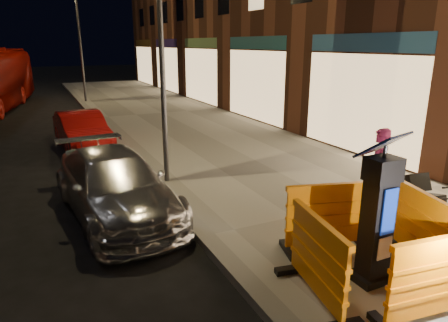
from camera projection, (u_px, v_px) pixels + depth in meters
name	position (u px, v px, depth m)	size (l,w,h in m)	color
ground_plane	(207.00, 243.00, 6.82)	(120.00, 120.00, 0.00)	black
sidewalk	(344.00, 209.00, 8.03)	(6.00, 60.00, 0.15)	gray
kerb	(207.00, 239.00, 6.80)	(0.30, 60.00, 0.15)	slate
parking_kiosk	(378.00, 214.00, 5.23)	(0.62, 0.62, 1.96)	black
barrier_front	(437.00, 280.00, 4.53)	(1.40, 0.58, 1.09)	orange
barrier_back	(328.00, 217.00, 6.18)	(1.40, 0.58, 1.09)	orange
barrier_kerbside	(317.00, 260.00, 4.96)	(1.40, 0.58, 1.09)	orange
barrier_bldgside	(424.00, 230.00, 5.74)	(1.40, 0.58, 1.09)	orange
car_silver	(117.00, 214.00, 7.97)	(1.74, 4.28, 1.24)	#B8B8BD
car_red	(84.00, 150.00, 12.83)	(1.28, 3.66, 1.21)	maroon
man	(378.00, 170.00, 7.59)	(0.59, 0.39, 1.63)	#901F4F
stroller	(423.00, 202.00, 6.99)	(0.48, 0.74, 0.92)	black
street_lamp_mid	(161.00, 50.00, 8.63)	(0.12, 0.12, 6.00)	#3F3F44
street_lamp_far	(81.00, 46.00, 21.62)	(0.12, 0.12, 6.00)	#3F3F44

